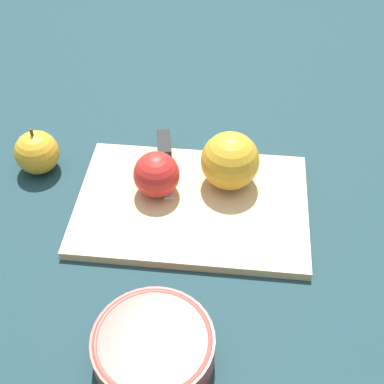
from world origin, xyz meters
TOP-DOWN VIEW (x-y plane):
  - ground_plane at (0.00, 0.00)m, footprint 4.00×4.00m
  - cutting_board at (0.00, 0.00)m, footprint 0.36×0.25m
  - apple_half_left at (-0.05, -0.05)m, footprint 0.09×0.09m
  - apple_half_right at (0.06, -0.02)m, footprint 0.07×0.07m
  - knife at (0.05, -0.11)m, footprint 0.04×0.14m
  - apple_whole at (0.26, -0.07)m, footprint 0.07×0.07m
  - bowl at (0.03, 0.25)m, footprint 0.15×0.15m

SIDE VIEW (x-z plane):
  - ground_plane at x=0.00m, z-range 0.00..0.00m
  - cutting_board at x=0.00m, z-range 0.00..0.01m
  - knife at x=0.05m, z-range 0.01..0.04m
  - bowl at x=0.03m, z-range 0.00..0.05m
  - apple_whole at x=0.26m, z-range -0.01..0.08m
  - apple_half_right at x=0.06m, z-range 0.01..0.08m
  - apple_half_left at x=-0.05m, z-range 0.01..0.10m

